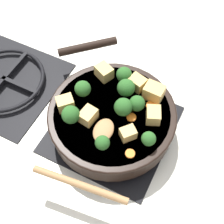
% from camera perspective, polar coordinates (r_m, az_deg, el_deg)
% --- Properties ---
extents(ground_plane, '(2.40, 2.40, 0.00)m').
position_cam_1_polar(ground_plane, '(0.86, -0.00, -3.16)').
color(ground_plane, silver).
extents(front_burner_grate, '(0.31, 0.31, 0.03)m').
position_cam_1_polar(front_burner_grate, '(0.85, -0.00, -2.76)').
color(front_burner_grate, black).
rests_on(front_burner_grate, ground_plane).
extents(rear_burner_grate, '(0.31, 0.31, 0.03)m').
position_cam_1_polar(rear_burner_grate, '(0.99, -18.98, 5.47)').
color(rear_burner_grate, black).
rests_on(rear_burner_grate, ground_plane).
extents(skillet_pan, '(0.42, 0.41, 0.06)m').
position_cam_1_polar(skillet_pan, '(0.81, -0.04, -0.92)').
color(skillet_pan, black).
rests_on(skillet_pan, front_burner_grate).
extents(wooden_spoon, '(0.20, 0.22, 0.02)m').
position_cam_1_polar(wooden_spoon, '(0.72, -3.85, -8.56)').
color(wooden_spoon, '#A87A4C').
rests_on(wooden_spoon, skillet_pan).
extents(tofu_cube_center_large, '(0.05, 0.05, 0.03)m').
position_cam_1_polar(tofu_cube_center_large, '(0.74, 2.95, -3.93)').
color(tofu_cube_center_large, tan).
rests_on(tofu_cube_center_large, skillet_pan).
extents(tofu_cube_near_handle, '(0.04, 0.05, 0.03)m').
position_cam_1_polar(tofu_cube_near_handle, '(0.82, 4.64, 5.33)').
color(tofu_cube_near_handle, tan).
rests_on(tofu_cube_near_handle, skillet_pan).
extents(tofu_cube_east_chunk, '(0.04, 0.05, 0.04)m').
position_cam_1_polar(tofu_cube_east_chunk, '(0.80, 7.67, 3.63)').
color(tofu_cube_east_chunk, tan).
rests_on(tofu_cube_east_chunk, skillet_pan).
extents(tofu_cube_west_chunk, '(0.05, 0.04, 0.03)m').
position_cam_1_polar(tofu_cube_west_chunk, '(0.76, -4.36, -0.70)').
color(tofu_cube_west_chunk, tan).
rests_on(tofu_cube_west_chunk, skillet_pan).
extents(tofu_cube_back_piece, '(0.05, 0.05, 0.04)m').
position_cam_1_polar(tofu_cube_back_piece, '(0.84, -1.47, 7.33)').
color(tofu_cube_back_piece, tan).
rests_on(tofu_cube_back_piece, skillet_pan).
extents(tofu_cube_front_piece, '(0.05, 0.05, 0.03)m').
position_cam_1_polar(tofu_cube_front_piece, '(0.77, 7.58, -0.56)').
color(tofu_cube_front_piece, tan).
rests_on(tofu_cube_front_piece, skillet_pan).
extents(tofu_cube_mid_small, '(0.05, 0.05, 0.03)m').
position_cam_1_polar(tofu_cube_mid_small, '(0.79, -8.55, 1.60)').
color(tofu_cube_mid_small, tan).
rests_on(tofu_cube_mid_small, skillet_pan).
extents(broccoli_floret_near_spoon, '(0.03, 0.03, 0.04)m').
position_cam_1_polar(broccoli_floret_near_spoon, '(0.71, -1.76, -5.67)').
color(broccoli_floret_near_spoon, '#709956').
rests_on(broccoli_floret_near_spoon, skillet_pan).
extents(broccoli_floret_center_top, '(0.04, 0.04, 0.05)m').
position_cam_1_polar(broccoli_floret_center_top, '(0.82, 2.22, 6.82)').
color(broccoli_floret_center_top, '#709956').
rests_on(broccoli_floret_center_top, skillet_pan).
extents(broccoli_floret_east_rim, '(0.05, 0.05, 0.05)m').
position_cam_1_polar(broccoli_floret_east_rim, '(0.79, 2.60, 4.43)').
color(broccoli_floret_east_rim, '#709956').
rests_on(broccoli_floret_east_rim, skillet_pan).
extents(broccoli_floret_west_rim, '(0.05, 0.05, 0.05)m').
position_cam_1_polar(broccoli_floret_west_rim, '(0.76, 2.07, 0.90)').
color(broccoli_floret_west_rim, '#709956').
rests_on(broccoli_floret_west_rim, skillet_pan).
extents(broccoli_floret_north_edge, '(0.04, 0.04, 0.05)m').
position_cam_1_polar(broccoli_floret_north_edge, '(0.80, -5.37, 4.24)').
color(broccoli_floret_north_edge, '#709956').
rests_on(broccoli_floret_north_edge, skillet_pan).
extents(broccoli_floret_south_cluster, '(0.05, 0.05, 0.05)m').
position_cam_1_polar(broccoli_floret_south_cluster, '(0.75, -7.54, -0.51)').
color(broccoli_floret_south_cluster, '#709956').
rests_on(broccoli_floret_south_cluster, skillet_pan).
extents(broccoli_floret_mid_floret, '(0.03, 0.03, 0.04)m').
position_cam_1_polar(broccoli_floret_mid_floret, '(0.72, 6.71, -4.90)').
color(broccoli_floret_mid_floret, '#709956').
rests_on(broccoli_floret_mid_floret, skillet_pan).
extents(broccoli_floret_small_inner, '(0.04, 0.04, 0.05)m').
position_cam_1_polar(broccoli_floret_small_inner, '(0.77, 4.59, 1.56)').
color(broccoli_floret_small_inner, '#709956').
rests_on(broccoli_floret_small_inner, skillet_pan).
extents(carrot_slice_orange_thin, '(0.02, 0.02, 0.01)m').
position_cam_1_polar(carrot_slice_orange_thin, '(0.73, 3.32, -7.61)').
color(carrot_slice_orange_thin, orange).
rests_on(carrot_slice_orange_thin, skillet_pan).
extents(carrot_slice_near_center, '(0.03, 0.03, 0.01)m').
position_cam_1_polar(carrot_slice_near_center, '(0.80, 7.33, 1.09)').
color(carrot_slice_near_center, orange).
rests_on(carrot_slice_near_center, skillet_pan).
extents(carrot_slice_edge_slice, '(0.02, 0.02, 0.01)m').
position_cam_1_polar(carrot_slice_edge_slice, '(0.77, 3.56, -1.00)').
color(carrot_slice_edge_slice, orange).
rests_on(carrot_slice_edge_slice, skillet_pan).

